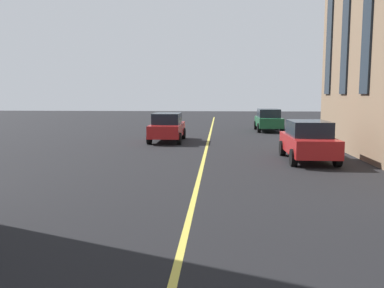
% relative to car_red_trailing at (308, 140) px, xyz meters
% --- Properties ---
extents(lane_centre_line, '(80.00, 0.16, 0.01)m').
position_rel_car_red_trailing_xyz_m(lane_centre_line, '(-3.61, 4.90, -0.96)').
color(lane_centre_line, '#D8C64C').
rests_on(lane_centre_line, ground_plane).
extents(car_red_trailing, '(4.70, 2.14, 1.88)m').
position_rel_car_red_trailing_xyz_m(car_red_trailing, '(0.00, 0.00, 0.00)').
color(car_red_trailing, '#B21E1E').
rests_on(car_red_trailing, ground_plane).
extents(car_red_parked_a, '(4.70, 2.14, 1.88)m').
position_rel_car_red_trailing_xyz_m(car_red_parked_a, '(7.32, 7.61, 0.00)').
color(car_red_parked_a, '#B21E1E').
rests_on(car_red_parked_a, ground_plane).
extents(car_green_near, '(4.70, 2.14, 1.88)m').
position_rel_car_red_trailing_xyz_m(car_green_near, '(15.53, 0.00, 0.00)').
color(car_green_near, '#1E6038').
rests_on(car_green_near, ground_plane).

